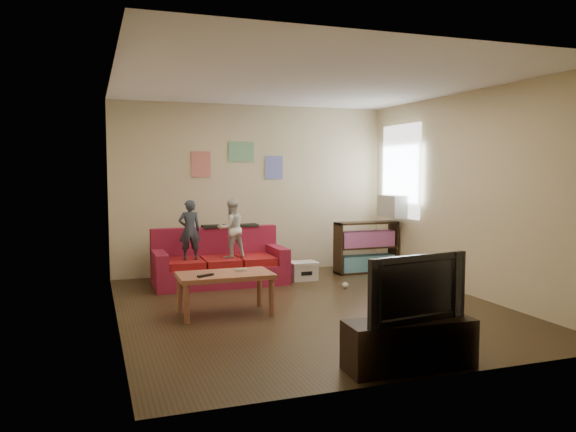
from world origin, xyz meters
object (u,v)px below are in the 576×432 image
object	(u,v)px
sofa	(219,264)
bookshelf	(366,250)
child_a	(190,230)
television	(410,287)
tv_stand	(409,344)
child_b	(231,228)
file_box	(303,271)
coffee_table	(225,279)

from	to	relation	value
sofa	bookshelf	bearing A→B (deg)	1.57
bookshelf	child_a	bearing A→B (deg)	-175.42
television	tv_stand	bearing A→B (deg)	-8.38
child_a	television	distance (m)	4.02
bookshelf	television	distance (m)	4.41
bookshelf	tv_stand	size ratio (longest dim) A/B	0.93
sofa	bookshelf	size ratio (longest dim) A/B	1.84
child_b	file_box	size ratio (longest dim) A/B	2.09
tv_stand	child_b	bearing A→B (deg)	101.20
child_b	bookshelf	distance (m)	2.35
child_b	television	xyz separation A→B (m)	(0.61, -3.83, -0.12)
sofa	child_a	xyz separation A→B (m)	(-0.45, -0.16, 0.54)
file_box	bookshelf	bearing A→B (deg)	11.76
tv_stand	television	world-z (taller)	television
sofa	child_a	size ratio (longest dim) A/B	2.24
bookshelf	television	world-z (taller)	television
bookshelf	file_box	size ratio (longest dim) A/B	2.54
sofa	child_b	distance (m)	0.59
bookshelf	sofa	bearing A→B (deg)	-178.43
coffee_table	tv_stand	world-z (taller)	coffee_table
sofa	child_a	world-z (taller)	child_a
coffee_table	file_box	size ratio (longest dim) A/B	2.65
tv_stand	television	bearing A→B (deg)	-177.79
child_a	file_box	size ratio (longest dim) A/B	2.09
bookshelf	file_box	xyz separation A→B (m)	(-1.19, -0.25, -0.23)
coffee_table	bookshelf	xyz separation A→B (m)	(2.76, 1.82, -0.05)
file_box	child_a	bearing A→B (deg)	179.47
child_a	bookshelf	world-z (taller)	child_a
sofa	coffee_table	xyz separation A→B (m)	(-0.31, -1.75, 0.13)
sofa	television	world-z (taller)	television
child_a	child_b	xyz separation A→B (m)	(0.60, 0.00, 0.00)
coffee_table	tv_stand	xyz separation A→B (m)	(1.07, -2.24, -0.21)
file_box	coffee_table	bearing A→B (deg)	-134.91
child_a	file_box	bearing A→B (deg)	-178.82
child_b	tv_stand	bearing A→B (deg)	86.97
coffee_table	television	bearing A→B (deg)	-64.54
child_b	sofa	bearing A→B (deg)	-60.10
sofa	bookshelf	world-z (taller)	sofa
child_a	tv_stand	size ratio (longest dim) A/B	0.76
child_a	television	bearing A→B (deg)	109.19
child_a	file_box	xyz separation A→B (m)	(1.71, -0.02, -0.68)
sofa	bookshelf	xyz separation A→B (m)	(2.44, 0.07, 0.09)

